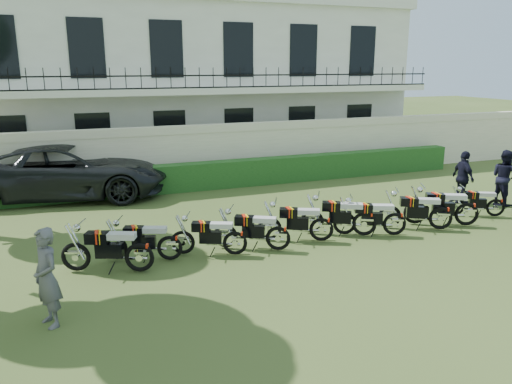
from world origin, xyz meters
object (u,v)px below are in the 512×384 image
(motorcycle_6, at_px, (395,218))
(motorcycle_9, at_px, (496,203))
(motorcycle_1, at_px, (170,242))
(motorcycle_7, at_px, (441,213))
(motorcycle_3, at_px, (278,232))
(motorcycle_8, at_px, (467,209))
(suv, at_px, (68,171))
(officer_5, at_px, (463,178))
(officer_4, at_px, (504,177))
(motorcycle_2, at_px, (235,237))
(motorcycle_5, at_px, (365,218))
(motorcycle_4, at_px, (322,224))
(motorcycle_0, at_px, (139,250))
(inspector, at_px, (47,278))

(motorcycle_6, bearing_deg, motorcycle_9, -61.05)
(motorcycle_1, height_order, motorcycle_7, motorcycle_7)
(motorcycle_3, distance_m, motorcycle_9, 7.31)
(motorcycle_3, distance_m, motorcycle_8, 5.82)
(motorcycle_9, bearing_deg, motorcycle_6, 122.38)
(suv, relative_size, officer_5, 3.78)
(motorcycle_7, relative_size, officer_4, 1.00)
(motorcycle_3, bearing_deg, motorcycle_6, -61.98)
(motorcycle_3, bearing_deg, motorcycle_7, -62.24)
(motorcycle_2, height_order, motorcycle_3, motorcycle_3)
(motorcycle_8, bearing_deg, motorcycle_5, 112.27)
(motorcycle_4, distance_m, motorcycle_6, 2.08)
(motorcycle_0, bearing_deg, motorcycle_8, -67.54)
(motorcycle_1, distance_m, inspector, 3.42)
(motorcycle_0, distance_m, motorcycle_1, 0.88)
(motorcycle_2, relative_size, motorcycle_6, 0.95)
(motorcycle_1, bearing_deg, motorcycle_5, -71.05)
(motorcycle_3, bearing_deg, officer_4, -52.09)
(motorcycle_1, height_order, motorcycle_6, motorcycle_6)
(motorcycle_2, height_order, motorcycle_5, motorcycle_5)
(suv, bearing_deg, motorcycle_4, -128.32)
(motorcycle_2, distance_m, officer_4, 9.82)
(motorcycle_4, xyz_separation_m, officer_4, (7.33, 1.08, 0.42))
(motorcycle_3, bearing_deg, motorcycle_8, -61.77)
(motorcycle_6, height_order, inspector, inspector)
(motorcycle_7, height_order, motorcycle_8, motorcycle_8)
(motorcycle_4, height_order, motorcycle_8, motorcycle_8)
(motorcycle_1, distance_m, motorcycle_2, 1.56)
(motorcycle_4, height_order, motorcycle_7, motorcycle_7)
(motorcycle_3, relative_size, motorcycle_9, 1.12)
(motorcycle_5, distance_m, motorcycle_8, 3.23)
(motorcycle_1, bearing_deg, motorcycle_9, -69.84)
(motorcycle_3, xyz_separation_m, officer_5, (7.43, 1.83, 0.40))
(motorcycle_8, bearing_deg, inspector, 126.72)
(motorcycle_2, relative_size, motorcycle_7, 0.95)
(motorcycle_7, bearing_deg, motorcycle_2, 116.42)
(motorcycle_8, distance_m, officer_5, 2.56)
(suv, bearing_deg, motorcycle_3, -135.84)
(motorcycle_0, height_order, motorcycle_6, motorcycle_0)
(motorcycle_7, relative_size, motorcycle_9, 1.17)
(motorcycle_8, height_order, suv, suv)
(motorcycle_8, distance_m, officer_4, 3.19)
(motorcycle_4, height_order, officer_5, officer_5)
(motorcycle_3, relative_size, motorcycle_4, 0.95)
(motorcycle_2, bearing_deg, motorcycle_0, 118.70)
(motorcycle_9, height_order, officer_4, officer_4)
(motorcycle_0, height_order, motorcycle_3, motorcycle_0)
(motorcycle_0, distance_m, motorcycle_9, 10.71)
(motorcycle_9, distance_m, inspector, 12.71)
(motorcycle_0, bearing_deg, motorcycle_3, -65.59)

